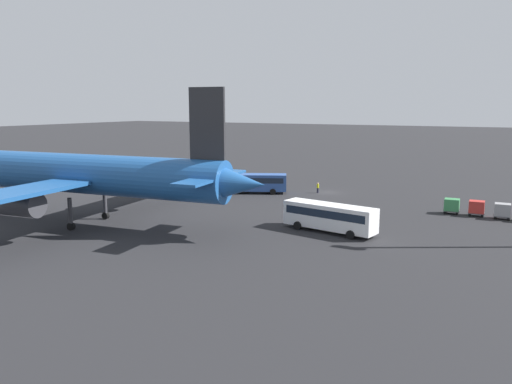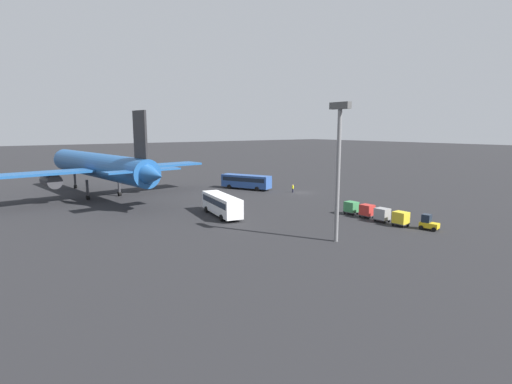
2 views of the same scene
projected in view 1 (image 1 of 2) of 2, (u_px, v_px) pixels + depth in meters
ground_plane at (327, 192)px, 84.98m from camera, size 600.00×600.00×0.00m
airplane at (77, 174)px, 61.47m from camera, size 50.35×43.50×16.53m
shuttle_bus_near at (252, 182)px, 83.88m from camera, size 11.78×7.44×3.22m
shuttle_bus_far at (329, 216)px, 57.91m from camera, size 11.53×4.71×3.29m
worker_person at (318, 188)px, 84.24m from camera, size 0.38×0.38×1.74m
cargo_cart_grey at (502, 210)px, 64.60m from camera, size 2.03×1.73×2.06m
cargo_cart_red at (477, 207)px, 66.42m from camera, size 2.03×1.73×2.06m
cargo_cart_green at (452, 205)px, 67.87m from camera, size 2.03×1.73×2.06m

